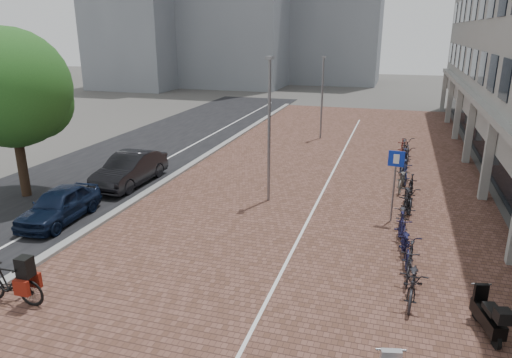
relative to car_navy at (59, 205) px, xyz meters
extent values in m
plane|color=#474442|center=(6.67, -2.78, -0.64)|extent=(140.00, 140.00, 0.00)
cube|color=brown|center=(8.67, 9.22, -0.63)|extent=(14.50, 42.00, 0.04)
cube|color=black|center=(-2.33, 9.22, -0.64)|extent=(8.00, 50.00, 0.03)
cube|color=gray|center=(1.57, 9.22, -0.57)|extent=(0.35, 42.00, 0.14)
cube|color=white|center=(-0.33, 9.22, -0.62)|extent=(0.12, 44.00, 0.00)
cube|color=white|center=(8.87, 9.22, -0.61)|extent=(0.10, 30.00, 0.00)
cube|color=black|center=(16.27, 13.22, 1.06)|extent=(0.15, 38.00, 3.20)
cube|color=gray|center=(16.07, 13.22, 2.81)|extent=(1.60, 38.00, 0.30)
cube|color=gray|center=(15.47, 7.22, 1.06)|extent=(0.35, 0.35, 3.40)
cube|color=gray|center=(15.47, 13.22, 1.06)|extent=(0.35, 0.35, 3.40)
cube|color=gray|center=(15.47, 19.22, 1.06)|extent=(0.35, 0.35, 3.40)
cube|color=gray|center=(15.47, 25.22, 1.06)|extent=(0.35, 0.35, 3.40)
cube|color=gray|center=(15.47, 31.22, 1.06)|extent=(0.35, 0.35, 3.40)
cube|color=gray|center=(-19.33, 39.22, 9.36)|extent=(10.00, 10.00, 20.00)
imported|color=black|center=(0.00, 0.00, 0.00)|extent=(1.73, 3.86, 1.29)
imported|color=black|center=(0.17, 4.61, 0.09)|extent=(1.59, 4.48, 1.47)
imported|color=black|center=(2.52, -4.98, -0.05)|extent=(2.00, 0.61, 1.19)
cube|color=black|center=(2.52, -4.98, 0.49)|extent=(0.37, 0.34, 0.54)
cube|color=maroon|center=(2.30, -4.98, 0.01)|extent=(0.42, 0.13, 0.42)
cube|color=maroon|center=(2.74, -4.98, 0.01)|extent=(0.42, 0.13, 0.42)
cylinder|color=slate|center=(11.83, 3.55, 0.61)|extent=(0.07, 0.07, 2.51)
cube|color=#0D2AAC|center=(11.83, 3.52, 1.81)|extent=(0.57, 0.12, 0.57)
cylinder|color=slate|center=(6.86, 4.40, 2.27)|extent=(0.12, 0.12, 5.83)
cylinder|color=gray|center=(6.98, 16.75, 1.97)|extent=(0.12, 0.12, 5.23)
cylinder|color=#382619|center=(-3.33, 1.94, 0.89)|extent=(0.40, 0.40, 3.07)
sphere|color=#22511B|center=(-3.33, 1.94, 3.97)|extent=(4.83, 4.83, 4.83)
sphere|color=#22511B|center=(-2.78, 2.59, 3.31)|extent=(3.07, 3.07, 3.07)
imported|color=black|center=(12.52, -1.78, -0.12)|extent=(0.85, 2.02, 1.04)
imported|color=black|center=(12.44, -0.63, -0.12)|extent=(0.65, 1.78, 1.05)
imported|color=black|center=(12.38, 0.52, -0.12)|extent=(0.78, 2.00, 1.04)
imported|color=#141335|center=(12.21, 1.67, -0.12)|extent=(0.65, 1.79, 1.05)
imported|color=#222227|center=(12.25, 2.82, -0.12)|extent=(0.72, 1.98, 1.04)
imported|color=black|center=(12.35, 3.97, -0.12)|extent=(0.80, 1.81, 1.05)
imported|color=black|center=(12.44, 5.12, -0.12)|extent=(0.87, 2.03, 1.04)
imported|color=black|center=(12.53, 6.27, -0.12)|extent=(0.72, 1.80, 1.05)
imported|color=#514F4A|center=(12.20, 7.42, -0.12)|extent=(0.91, 2.04, 1.04)
imported|color=#171F3F|center=(12.31, 8.57, -0.12)|extent=(0.62, 1.78, 1.05)
imported|color=#222228|center=(12.24, 9.72, -0.12)|extent=(0.82, 2.01, 1.04)
imported|color=#141939|center=(12.22, 10.87, -0.12)|extent=(0.76, 1.80, 1.05)
imported|color=black|center=(12.42, 12.02, -0.12)|extent=(0.75, 1.99, 1.04)
imported|color=#4A1813|center=(12.14, 13.17, -0.12)|extent=(0.54, 1.76, 1.05)
imported|color=black|center=(12.35, 14.32, -0.12)|extent=(1.01, 2.06, 1.04)
camera|label=1|loc=(11.73, -13.30, 6.18)|focal=32.65mm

